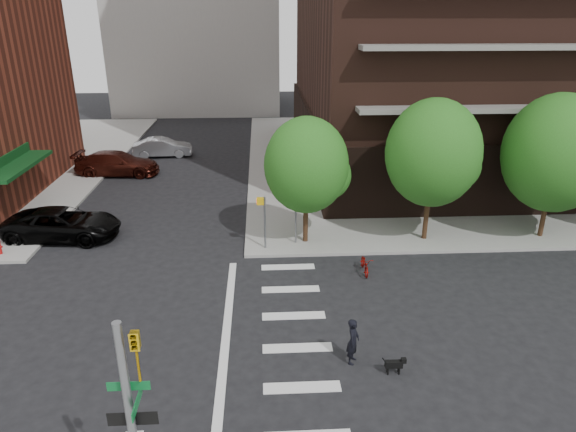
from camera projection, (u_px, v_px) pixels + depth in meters
ground at (210, 351)px, 17.51m from camera, size 120.00×120.00×0.00m
sidewalk_ne at (498, 157)px, 40.28m from camera, size 39.00×33.00×0.15m
crosswalk at (274, 349)px, 17.62m from camera, size 3.85×13.00×0.01m
tree_a at (306, 165)px, 24.08m from camera, size 4.00×4.00×5.90m
tree_b at (433, 153)px, 24.19m from camera, size 4.50×4.50×6.65m
tree_c at (556, 153)px, 24.53m from camera, size 5.00×5.00×6.80m
pedestrian_signal at (271, 214)px, 24.28m from camera, size 2.18×0.67×2.60m
parked_car_black at (63, 224)px, 25.88m from camera, size 3.07×5.85×1.57m
parked_car_maroon at (117, 163)px, 35.92m from camera, size 2.63×5.85×1.66m
parked_car_silver at (163, 147)px, 40.48m from camera, size 1.96×4.66×1.50m
scooter at (365, 264)px, 22.62m from camera, size 0.57×1.55×0.81m
dog_walker at (353, 341)px, 16.69m from camera, size 0.69×0.58×1.62m
dog at (395, 364)px, 16.31m from camera, size 0.67×0.19×0.57m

